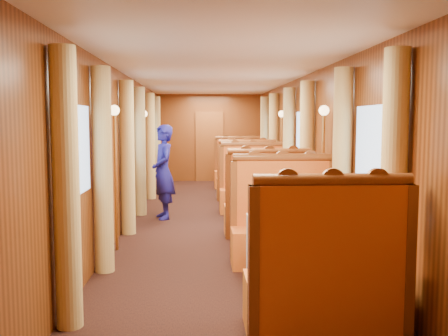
{
  "coord_description": "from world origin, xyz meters",
  "views": [
    {
      "loc": [
        -0.27,
        -8.43,
        1.74
      ],
      "look_at": [
        0.08,
        -1.15,
        1.05
      ],
      "focal_mm": 40.0,
      "sensor_mm": 36.0,
      "label": 1
    }
  ],
  "objects": [
    {
      "name": "fruit_plate",
      "position": [
        1.06,
        -3.65,
        0.77
      ],
      "size": [
        0.22,
        0.22,
        0.05
      ],
      "rotation": [
        0.0,
        0.0,
        -0.15
      ],
      "color": "white",
      "rests_on": "table_near"
    },
    {
      "name": "table_mid",
      "position": [
        0.75,
        0.0,
        0.38
      ],
      "size": [
        1.05,
        0.72,
        0.75
      ],
      "primitive_type": "cube",
      "color": "white",
      "rests_on": "floor"
    },
    {
      "name": "tea_tray",
      "position": [
        0.67,
        -3.53,
        0.76
      ],
      "size": [
        0.4,
        0.35,
        0.01
      ],
      "primitive_type": "cube",
      "rotation": [
        0.0,
        0.0,
        0.31
      ],
      "color": "silver",
      "rests_on": "table_near"
    },
    {
      "name": "window_right_mid",
      "position": [
        1.49,
        0.0,
        1.45
      ],
      "size": [
        0.01,
        1.2,
        0.9
      ],
      "primitive_type": null,
      "rotation": [
        1.57,
        0.0,
        -1.57
      ],
      "color": "#8BADD9",
      "rests_on": "wall_right"
    },
    {
      "name": "sconce_left_aft",
      "position": [
        -1.4,
        1.75,
        1.38
      ],
      "size": [
        0.14,
        0.14,
        1.95
      ],
      "color": "#BF8C3F",
      "rests_on": "floor"
    },
    {
      "name": "cup_outboard",
      "position": [
        0.41,
        -3.25,
        0.86
      ],
      "size": [
        0.08,
        0.08,
        0.26
      ],
      "rotation": [
        0.0,
        0.0,
        -0.31
      ],
      "color": "white",
      "rests_on": "table_near"
    },
    {
      "name": "window_right_near",
      "position": [
        1.49,
        -3.5,
        1.45
      ],
      "size": [
        0.01,
        1.2,
        0.9
      ],
      "primitive_type": null,
      "rotation": [
        1.57,
        0.0,
        -1.57
      ],
      "color": "#8BADD9",
      "rests_on": "wall_right"
    },
    {
      "name": "window_right_far",
      "position": [
        1.49,
        3.5,
        1.45
      ],
      "size": [
        0.01,
        1.2,
        0.9
      ],
      "primitive_type": null,
      "rotation": [
        1.57,
        0.0,
        -1.57
      ],
      "color": "#8BADD9",
      "rests_on": "wall_right"
    },
    {
      "name": "curtain_left_far_a",
      "position": [
        -1.38,
        2.72,
        1.18
      ],
      "size": [
        0.22,
        0.22,
        2.35
      ],
      "primitive_type": "cylinder",
      "color": "tan",
      "rests_on": "floor"
    },
    {
      "name": "banquette_far_fwd",
      "position": [
        0.75,
        2.49,
        0.42
      ],
      "size": [
        1.3,
        0.55,
        1.34
      ],
      "color": "#BC3614",
      "rests_on": "floor"
    },
    {
      "name": "doorway_far",
      "position": [
        0.0,
        5.97,
        1.0
      ],
      "size": [
        0.8,
        0.04,
        2.0
      ],
      "primitive_type": "cube",
      "color": "brown",
      "rests_on": "floor"
    },
    {
      "name": "sconce_left_fore",
      "position": [
        -1.4,
        -1.75,
        1.38
      ],
      "size": [
        0.14,
        0.14,
        1.95
      ],
      "color": "#BF8C3F",
      "rests_on": "floor"
    },
    {
      "name": "ceiling",
      "position": [
        0.0,
        0.0,
        2.5
      ],
      "size": [
        3.0,
        12.0,
        0.01
      ],
      "primitive_type": null,
      "rotation": [
        3.14,
        0.0,
        0.0
      ],
      "color": "silver",
      "rests_on": "wall_left"
    },
    {
      "name": "banquette_mid_aft",
      "position": [
        0.75,
        1.01,
        0.42
      ],
      "size": [
        1.3,
        0.55,
        1.34
      ],
      "color": "#BC3614",
      "rests_on": "floor"
    },
    {
      "name": "wall_far",
      "position": [
        0.0,
        6.0,
        1.25
      ],
      "size": [
        3.0,
        0.01,
        2.5
      ],
      "primitive_type": null,
      "rotation": [
        1.57,
        0.0,
        0.0
      ],
      "color": "brown",
      "rests_on": "floor"
    },
    {
      "name": "curtain_right_mid_a",
      "position": [
        1.38,
        -0.78,
        1.18
      ],
      "size": [
        0.22,
        0.22,
        2.35
      ],
      "primitive_type": "cylinder",
      "color": "tan",
      "rests_on": "floor"
    },
    {
      "name": "floor",
      "position": [
        0.0,
        0.0,
        0.0
      ],
      "size": [
        3.0,
        12.0,
        0.01
      ],
      "primitive_type": null,
      "color": "black",
      "rests_on": "ground"
    },
    {
      "name": "banquette_far_aft",
      "position": [
        0.75,
        4.51,
        0.42
      ],
      "size": [
        1.3,
        0.55,
        1.34
      ],
      "color": "#BC3614",
      "rests_on": "floor"
    },
    {
      "name": "sconce_right_aft",
      "position": [
        1.4,
        1.75,
        1.38
      ],
      "size": [
        0.14,
        0.14,
        1.95
      ],
      "color": "#BF8C3F",
      "rests_on": "floor"
    },
    {
      "name": "steward",
      "position": [
        -0.93,
        0.41,
        0.84
      ],
      "size": [
        0.56,
        0.7,
        1.67
      ],
      "primitive_type": "imported",
      "rotation": [
        0.0,
        0.0,
        -1.28
      ],
      "color": "navy",
      "rests_on": "floor"
    },
    {
      "name": "banquette_near_fwd",
      "position": [
        0.75,
        -4.51,
        0.42
      ],
      "size": [
        1.3,
        0.55,
        1.34
      ],
      "color": "#BC3614",
      "rests_on": "floor"
    },
    {
      "name": "window_left_mid",
      "position": [
        -1.49,
        0.0,
        1.45
      ],
      "size": [
        0.01,
        1.2,
        0.9
      ],
      "primitive_type": null,
      "rotation": [
        1.57,
        0.0,
        1.57
      ],
      "color": "#8BADD9",
      "rests_on": "wall_left"
    },
    {
      "name": "banquette_near_aft",
      "position": [
        0.75,
        -2.49,
        0.42
      ],
      "size": [
        1.3,
        0.55,
        1.34
      ],
      "color": "#BC3614",
      "rests_on": "floor"
    },
    {
      "name": "curtain_left_mid_a",
      "position": [
        -1.38,
        -0.78,
        1.18
      ],
      "size": [
        0.22,
        0.22,
        2.35
      ],
      "primitive_type": "cylinder",
      "color": "tan",
      "rests_on": "floor"
    },
    {
      "name": "curtain_right_far_a",
      "position": [
        1.38,
        2.72,
        1.18
      ],
      "size": [
        0.22,
        0.22,
        2.35
      ],
      "primitive_type": "cylinder",
      "color": "tan",
      "rests_on": "floor"
    },
    {
      "name": "curtain_left_mid_b",
      "position": [
        -1.38,
        0.78,
        1.18
      ],
      "size": [
        0.22,
        0.22,
        2.35
      ],
      "primitive_type": "cylinder",
      "color": "tan",
      "rests_on": "floor"
    },
    {
      "name": "table_near",
      "position": [
        0.75,
        -3.5,
        0.38
      ],
      "size": [
        1.05,
        0.72,
        0.75
      ],
      "primitive_type": "cube",
      "color": "white",
      "rests_on": "floor"
    },
    {
      "name": "teapot_left",
      "position": [
        0.54,
        -3.6,
        0.82
      ],
      "size": [
        0.18,
        0.14,
        0.13
      ],
      "primitive_type": null,
      "rotation": [
        0.0,
        0.0,
        0.13
      ],
      "color": "silver",
      "rests_on": "tea_tray"
    },
    {
      "name": "table_far",
      "position": [
        0.75,
        3.5,
        0.38
      ],
      "size": [
        1.05,
        0.72,
        0.75
      ],
      "primitive_type": "cube",
      "color": "white",
      "rests_on": "floor"
    },
    {
      "name": "curtain_left_near_b",
      "position": [
        -1.38,
        -2.72,
        1.18
      ],
      "size": [
        0.22,
        0.22,
        2.35
      ],
      "primitive_type": "cylinder",
      "color": "tan",
      "rests_on": "floor"
    },
    {
      "name": "sconce_right_fore",
      "position": [
        1.4,
        -1.75,
        1.38
      ],
      "size": [
        0.14,
        0.14,
        1.95
      ],
      "color": "#BF8C3F",
      "rests_on": "floor"
    },
    {
      "name": "curtain_right_near_b",
      "position": [
        1.38,
        -2.72,
        1.18
      ],
      "size": [
        0.22,
        0.22,
        2.35
      ],
      "primitive_type": "cylinder",
      "color": "tan",
      "rests_on": "floor"
    },
    {
      "name": "teapot_back",
      "position": [
        0.64,
        -3.43,
        0.81
      ],
      "size": [
        0.17,
        0.13,
        0.12
      ],
      "primitive_type": null,
      "rotation": [
        0.0,
        0.0,
        -0.13
      ],
      "color": "silver",
      "rests_on": "tea_tray"
    },
    {
      "name": "curtain_left_far_b",
      "position": [
        -1.38,
        4.28,
        1.18
      ],
      "size": [
        0.22,
        0.22,
        2.35
      ],
      "primitive_type": "cylinder",
      "color": "tan",
      "rests_on": "floor"
    },
    {
      "name": "curtain_left_near_a",
      "position": [
        -1.38,
        -4.28,
        1.18
      ],
      "size": [
        0.22,
        0.22,
        2.35
      ],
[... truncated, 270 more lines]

